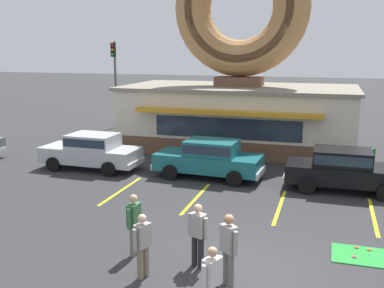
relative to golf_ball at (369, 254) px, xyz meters
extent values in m
plane|color=#2D2D30|center=(-3.04, -1.88, -0.05)|extent=(160.00, 160.00, 0.00)
cube|color=brown|center=(-5.95, 12.12, 0.40)|extent=(12.00, 6.00, 0.90)
cube|color=beige|center=(-5.95, 12.12, 2.00)|extent=(12.00, 6.00, 2.30)
cube|color=gray|center=(-5.95, 12.12, 3.23)|extent=(12.30, 6.30, 0.16)
cube|color=orange|center=(-5.95, 8.82, 2.30)|extent=(9.00, 0.60, 0.20)
cube|color=#232D3D|center=(-5.95, 9.10, 1.50)|extent=(7.20, 0.03, 1.00)
cube|color=brown|center=(-5.95, 12.12, 3.56)|extent=(2.40, 1.80, 0.50)
torus|color=#B27F4C|center=(-5.95, 12.12, 7.36)|extent=(7.10, 1.90, 7.10)
torus|color=#936038|center=(-5.95, 11.69, 7.36)|extent=(6.25, 1.05, 6.24)
torus|color=#D8667F|center=(-0.38, -0.26, 0.00)|extent=(0.13, 0.13, 0.04)
torus|color=#D17F47|center=(0.02, 0.29, 0.00)|extent=(0.13, 0.13, 0.04)
torus|color=#D17F47|center=(-0.30, 0.35, 0.00)|extent=(0.13, 0.13, 0.04)
sphere|color=white|center=(0.00, 0.00, 0.00)|extent=(0.04, 0.04, 0.04)
cube|color=black|center=(-0.50, 5.66, 0.61)|extent=(4.40, 1.77, 0.68)
cube|color=black|center=(-0.65, 5.66, 1.25)|extent=(2.10, 1.56, 0.60)
cube|color=#232D3D|center=(-0.65, 5.66, 1.27)|extent=(2.02, 1.59, 0.36)
cube|color=silver|center=(-2.73, 5.66, 0.37)|extent=(0.10, 1.67, 0.24)
cylinder|color=black|center=(0.86, 6.54, 0.27)|extent=(0.64, 0.22, 0.64)
cylinder|color=black|center=(-1.86, 6.54, 0.27)|extent=(0.64, 0.22, 0.64)
cylinder|color=black|center=(-1.86, 4.78, 0.27)|extent=(0.64, 0.22, 0.64)
cube|color=#B2B5BA|center=(-11.38, 5.64, 0.61)|extent=(4.42, 1.80, 0.68)
cube|color=#B2B5BA|center=(-11.23, 5.63, 1.25)|extent=(2.12, 1.58, 0.60)
cube|color=#232D3D|center=(-11.23, 5.63, 1.27)|extent=(2.03, 1.60, 0.36)
cube|color=silver|center=(-13.61, 5.66, 0.37)|extent=(0.12, 1.67, 0.24)
cube|color=silver|center=(-9.15, 5.61, 0.37)|extent=(0.12, 1.67, 0.24)
cylinder|color=black|center=(-12.75, 4.77, 0.27)|extent=(0.64, 0.23, 0.64)
cylinder|color=black|center=(-12.73, 6.53, 0.27)|extent=(0.64, 0.23, 0.64)
cylinder|color=black|center=(-10.02, 4.74, 0.27)|extent=(0.64, 0.23, 0.64)
cylinder|color=black|center=(-10.01, 6.50, 0.27)|extent=(0.64, 0.23, 0.64)
cube|color=#196066|center=(-5.96, 5.86, 0.61)|extent=(4.48, 1.97, 0.68)
cube|color=#196066|center=(-5.81, 5.86, 1.25)|extent=(2.17, 1.66, 0.60)
cube|color=#232D3D|center=(-5.81, 5.86, 1.27)|extent=(2.09, 1.68, 0.36)
cube|color=silver|center=(-8.19, 5.97, 0.37)|extent=(0.18, 1.67, 0.24)
cube|color=silver|center=(-3.73, 5.76, 0.37)|extent=(0.18, 1.67, 0.24)
cylinder|color=black|center=(-7.36, 5.05, 0.27)|extent=(0.65, 0.25, 0.64)
cylinder|color=black|center=(-7.28, 6.81, 0.27)|extent=(0.65, 0.25, 0.64)
cylinder|color=black|center=(-4.64, 4.92, 0.27)|extent=(0.65, 0.25, 0.64)
cylinder|color=black|center=(-4.55, 6.68, 0.27)|extent=(0.65, 0.25, 0.64)
cylinder|color=#7F7056|center=(-5.24, -2.86, 0.33)|extent=(0.15, 0.15, 0.77)
cylinder|color=#7F7056|center=(-5.17, -2.68, 0.33)|extent=(0.15, 0.15, 0.77)
cube|color=gray|center=(-5.21, -2.77, 1.00)|extent=(0.36, 0.44, 0.56)
cylinder|color=gray|center=(-5.29, -3.00, 0.97)|extent=(0.10, 0.10, 0.52)
cylinder|color=gray|center=(-5.12, -2.53, 0.97)|extent=(0.10, 0.10, 0.52)
sphere|color=beige|center=(-5.21, -2.77, 1.42)|extent=(0.21, 0.21, 0.21)
cylinder|color=slate|center=(-5.90, -1.84, 0.36)|extent=(0.15, 0.15, 0.81)
cylinder|color=slate|center=(-5.88, -1.64, 0.36)|extent=(0.15, 0.15, 0.81)
cube|color=#386B42|center=(-5.89, -1.74, 1.06)|extent=(0.28, 0.40, 0.59)
cylinder|color=#386B42|center=(-5.91, -1.99, 1.03)|extent=(0.10, 0.10, 0.55)
cylinder|color=#386B42|center=(-5.86, -1.49, 1.03)|extent=(0.10, 0.10, 0.55)
sphere|color=tan|center=(-5.89, -1.74, 1.50)|extent=(0.22, 0.22, 0.22)
cube|color=silver|center=(-3.22, -3.95, 0.99)|extent=(0.37, 0.44, 0.56)
cylinder|color=silver|center=(-3.12, -3.72, 0.96)|extent=(0.10, 0.10, 0.51)
cylinder|color=silver|center=(-3.32, -4.18, 0.96)|extent=(0.10, 0.10, 0.51)
sphere|color=tan|center=(-3.22, -3.95, 1.40)|extent=(0.20, 0.20, 0.20)
cylinder|color=slate|center=(-3.13, -2.63, 0.37)|extent=(0.15, 0.15, 0.85)
cylinder|color=slate|center=(-3.28, -2.50, 0.37)|extent=(0.15, 0.15, 0.85)
cube|color=gray|center=(-3.20, -2.57, 1.10)|extent=(0.44, 0.43, 0.62)
cylinder|color=gray|center=(-3.01, -2.73, 1.07)|extent=(0.10, 0.10, 0.57)
cylinder|color=gray|center=(-3.39, -2.41, 1.07)|extent=(0.10, 0.10, 0.57)
sphere|color=#9E7051|center=(-3.20, -2.57, 1.56)|extent=(0.23, 0.23, 0.23)
cylinder|color=#232328|center=(-4.03, -1.92, 0.35)|extent=(0.15, 0.15, 0.80)
cylinder|color=#232328|center=(-4.22, -1.85, 0.35)|extent=(0.15, 0.15, 0.80)
cube|color=gray|center=(-4.12, -1.89, 1.04)|extent=(0.44, 0.36, 0.59)
cylinder|color=gray|center=(-3.89, -1.98, 1.01)|extent=(0.10, 0.10, 0.54)
cylinder|color=gray|center=(-4.36, -1.80, 1.01)|extent=(0.10, 0.10, 0.54)
sphere|color=tan|center=(-4.12, -1.89, 1.47)|extent=(0.22, 0.22, 0.22)
cylinder|color=#1E662D|center=(0.57, 9.30, 0.42)|extent=(0.56, 0.56, 0.95)
torus|color=#123D1B|center=(0.57, 9.30, 0.90)|extent=(0.57, 0.57, 0.05)
cylinder|color=#595B60|center=(-15.23, 15.96, 2.85)|extent=(0.16, 0.16, 5.80)
cube|color=black|center=(-15.23, 15.78, 5.20)|extent=(0.28, 0.24, 0.90)
sphere|color=red|center=(-15.23, 15.66, 5.50)|extent=(0.18, 0.18, 0.18)
sphere|color=orange|center=(-15.23, 15.66, 5.20)|extent=(0.18, 0.18, 0.18)
sphere|color=green|center=(-15.23, 15.66, 4.90)|extent=(0.18, 0.18, 0.18)
cube|color=yellow|center=(-8.66, 3.12, -0.05)|extent=(0.12, 3.60, 0.01)
cube|color=yellow|center=(-5.66, 3.12, -0.05)|extent=(0.12, 3.60, 0.01)
cube|color=yellow|center=(-2.66, 3.12, -0.05)|extent=(0.12, 3.60, 0.01)
cube|color=yellow|center=(0.34, 3.12, -0.05)|extent=(0.12, 3.60, 0.01)
camera|label=1|loc=(-1.22, -11.76, 5.25)|focal=42.00mm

